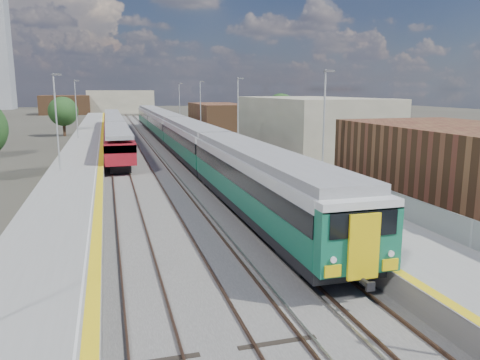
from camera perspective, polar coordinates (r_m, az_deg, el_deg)
name	(u,v)px	position (r m, az deg, el deg)	size (l,w,h in m)	color
ground	(166,153)	(55.65, -9.06, 3.30)	(320.00, 320.00, 0.00)	#47443A
ballast_bed	(144,151)	(57.91, -11.57, 3.54)	(10.50, 155.00, 0.06)	#565451
tracks	(148,148)	(59.60, -11.13, 3.84)	(8.96, 160.00, 0.17)	#4C3323
platform_right	(205,144)	(58.86, -4.25, 4.34)	(4.70, 155.00, 8.52)	slate
platform_left	(85,148)	(57.74, -18.34, 3.67)	(4.30, 155.00, 8.52)	slate
buildings	(61,77)	(143.90, -20.94, 11.63)	(72.00, 185.50, 40.00)	brown
green_train	(176,131)	(56.98, -7.80, 5.94)	(3.10, 86.16, 3.41)	black
red_train	(114,128)	(67.44, -15.07, 6.10)	(2.70, 54.73, 3.40)	black
tree_c	(63,111)	(79.37, -20.76, 7.82)	(4.57, 4.57, 6.20)	#382619
tree_d	(281,109)	(77.24, 4.98, 8.65)	(4.95, 4.95, 6.70)	#382619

